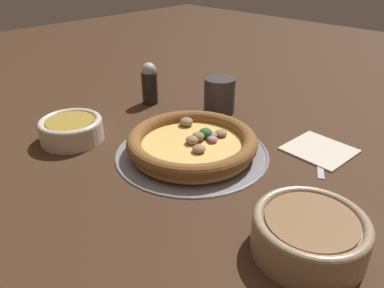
% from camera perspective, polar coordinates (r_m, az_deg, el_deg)
% --- Properties ---
extents(ground_plane, '(3.00, 3.00, 0.00)m').
position_cam_1_polar(ground_plane, '(0.77, 0.00, -1.47)').
color(ground_plane, '#3D2616').
extents(pizza_tray, '(0.32, 0.32, 0.01)m').
position_cam_1_polar(pizza_tray, '(0.77, 0.00, -1.28)').
color(pizza_tray, gray).
rests_on(pizza_tray, ground_plane).
extents(pizza, '(0.27, 0.27, 0.04)m').
position_cam_1_polar(pizza, '(0.76, 0.04, 0.22)').
color(pizza, tan).
rests_on(pizza, pizza_tray).
extents(bowl_near, '(0.13, 0.13, 0.05)m').
position_cam_1_polar(bowl_near, '(0.85, -17.93, 2.25)').
color(bowl_near, beige).
rests_on(bowl_near, ground_plane).
extents(bowl_far, '(0.16, 0.16, 0.06)m').
position_cam_1_polar(bowl_far, '(0.55, 17.47, -12.74)').
color(bowl_far, '#9E8466').
rests_on(bowl_far, ground_plane).
extents(drinking_cup, '(0.08, 0.08, 0.09)m').
position_cam_1_polar(drinking_cup, '(0.95, 4.21, 7.38)').
color(drinking_cup, '#383333').
rests_on(drinking_cup, ground_plane).
extents(napkin, '(0.13, 0.13, 0.01)m').
position_cam_1_polar(napkin, '(0.82, 18.86, -0.73)').
color(napkin, beige).
rests_on(napkin, ground_plane).
extents(fork, '(0.17, 0.10, 0.00)m').
position_cam_1_polar(fork, '(0.82, 18.83, -1.13)').
color(fork, '#B7B7BC').
rests_on(fork, ground_plane).
extents(pepper_shaker, '(0.04, 0.04, 0.11)m').
position_cam_1_polar(pepper_shaker, '(1.00, -6.49, 9.15)').
color(pepper_shaker, black).
rests_on(pepper_shaker, ground_plane).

